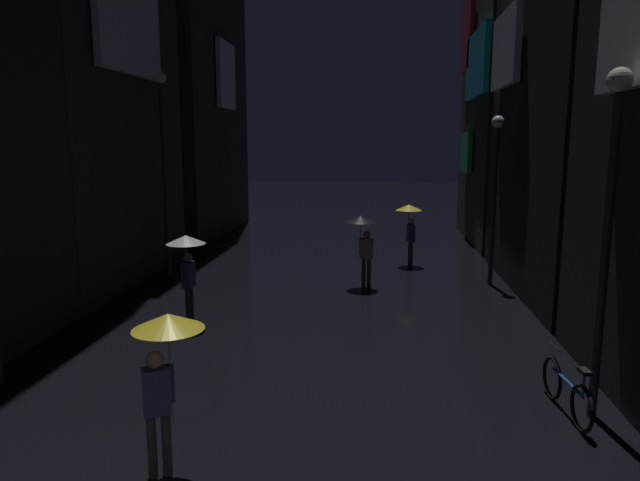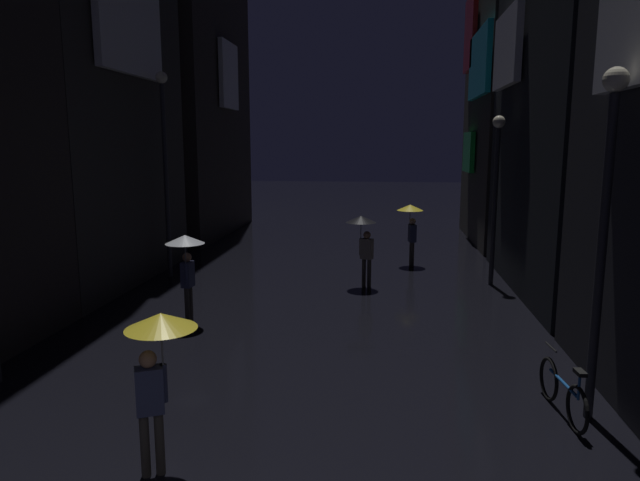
% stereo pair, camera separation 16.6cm
% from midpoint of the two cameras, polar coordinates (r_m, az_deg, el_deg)
% --- Properties ---
extents(building_right_far, '(4.25, 7.46, 12.68)m').
position_cam_midpoint_polar(building_right_far, '(26.04, 19.34, 13.89)').
color(building_right_far, '#33302D').
rests_on(building_right_far, ground).
extents(pedestrian_midstreet_left_yellow, '(0.90, 0.90, 2.12)m').
position_cam_midpoint_polar(pedestrian_midstreet_left_yellow, '(19.90, 8.70, 2.27)').
color(pedestrian_midstreet_left_yellow, '#38332D').
rests_on(pedestrian_midstreet_left_yellow, ground).
extents(pedestrian_midstreet_centre_clear, '(0.90, 0.90, 2.12)m').
position_cam_midpoint_polar(pedestrian_midstreet_centre_clear, '(13.57, -13.52, -1.33)').
color(pedestrian_midstreet_centre_clear, '#38332D').
rests_on(pedestrian_midstreet_centre_clear, ground).
extents(pedestrian_foreground_right_yellow, '(0.90, 0.90, 2.12)m').
position_cam_midpoint_polar(pedestrian_foreground_right_yellow, '(7.49, -15.91, -10.43)').
color(pedestrian_foreground_right_yellow, '#38332D').
rests_on(pedestrian_foreground_right_yellow, ground).
extents(pedestrian_far_right_black, '(0.90, 0.90, 2.12)m').
position_cam_midpoint_polar(pedestrian_far_right_black, '(16.70, 4.00, 0.95)').
color(pedestrian_far_right_black, '#38332D').
rests_on(pedestrian_far_right_black, ground).
extents(bicycle_parked_at_storefront, '(0.25, 1.82, 0.96)m').
position_cam_midpoint_polar(bicycle_parked_at_storefront, '(9.93, 22.98, -13.67)').
color(bicycle_parked_at_storefront, black).
rests_on(bicycle_parked_at_storefront, ground).
extents(streetlamp_right_far, '(0.36, 0.36, 4.99)m').
position_cam_midpoint_polar(streetlamp_right_far, '(17.56, 16.84, 5.89)').
color(streetlamp_right_far, '#2D2D33').
rests_on(streetlamp_right_far, ground).
extents(streetlamp_left_far, '(0.36, 0.36, 6.34)m').
position_cam_midpoint_polar(streetlamp_left_far, '(18.39, -15.61, 8.39)').
color(streetlamp_left_far, '#2D2D33').
rests_on(streetlamp_left_far, ground).
extents(streetlamp_right_near, '(0.36, 0.36, 5.26)m').
position_cam_midpoint_polar(streetlamp_right_near, '(9.35, 26.50, 3.24)').
color(streetlamp_right_near, '#2D2D33').
rests_on(streetlamp_right_near, ground).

